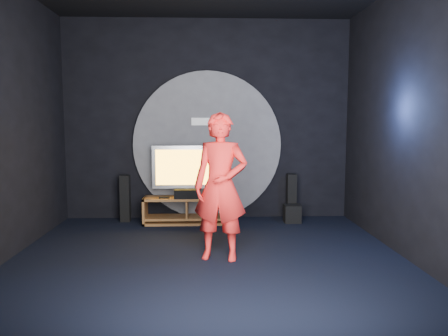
# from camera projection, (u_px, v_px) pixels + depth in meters

# --- Properties ---
(floor) EXTENTS (5.00, 5.00, 0.00)m
(floor) POSITION_uv_depth(u_px,v_px,m) (208.00, 261.00, 5.41)
(floor) COLOR black
(floor) RESTS_ON ground
(back_wall) EXTENTS (5.00, 0.04, 3.50)m
(back_wall) POSITION_uv_depth(u_px,v_px,m) (207.00, 120.00, 7.70)
(back_wall) COLOR black
(back_wall) RESTS_ON ground
(front_wall) EXTENTS (5.00, 0.04, 3.50)m
(front_wall) POSITION_uv_depth(u_px,v_px,m) (208.00, 118.00, 2.74)
(front_wall) COLOR black
(front_wall) RESTS_ON ground
(right_wall) EXTENTS (0.04, 5.00, 3.50)m
(right_wall) POSITION_uv_depth(u_px,v_px,m) (412.00, 119.00, 5.32)
(right_wall) COLOR black
(right_wall) RESTS_ON ground
(wall_disc_panel) EXTENTS (2.60, 0.11, 2.60)m
(wall_disc_panel) POSITION_uv_depth(u_px,v_px,m) (207.00, 145.00, 7.70)
(wall_disc_panel) COLOR #515156
(wall_disc_panel) RESTS_ON ground
(media_console) EXTENTS (1.46, 0.45, 0.45)m
(media_console) POSITION_uv_depth(u_px,v_px,m) (187.00, 212.00, 7.41)
(media_console) COLOR brown
(media_console) RESTS_ON ground
(tv) EXTENTS (1.17, 0.22, 0.86)m
(tv) POSITION_uv_depth(u_px,v_px,m) (187.00, 169.00, 7.40)
(tv) COLOR #A9AAB0
(tv) RESTS_ON media_console
(center_speaker) EXTENTS (0.40, 0.15, 0.15)m
(center_speaker) POSITION_uv_depth(u_px,v_px,m) (186.00, 194.00, 7.23)
(center_speaker) COLOR black
(center_speaker) RESTS_ON media_console
(remote) EXTENTS (0.18, 0.05, 0.02)m
(remote) POSITION_uv_depth(u_px,v_px,m) (164.00, 198.00, 7.25)
(remote) COLOR black
(remote) RESTS_ON media_console
(tower_speaker_left) EXTENTS (0.16, 0.18, 0.80)m
(tower_speaker_left) POSITION_uv_depth(u_px,v_px,m) (125.00, 198.00, 7.53)
(tower_speaker_left) COLOR black
(tower_speaker_left) RESTS_ON ground
(tower_speaker_right) EXTENTS (0.16, 0.18, 0.80)m
(tower_speaker_right) POSITION_uv_depth(u_px,v_px,m) (291.00, 197.00, 7.69)
(tower_speaker_right) COLOR black
(tower_speaker_right) RESTS_ON ground
(subwoofer) EXTENTS (0.28, 0.28, 0.30)m
(subwoofer) POSITION_uv_depth(u_px,v_px,m) (292.00, 214.00, 7.48)
(subwoofer) COLOR black
(subwoofer) RESTS_ON ground
(player) EXTENTS (0.75, 0.57, 1.84)m
(player) POSITION_uv_depth(u_px,v_px,m) (221.00, 187.00, 5.42)
(player) COLOR red
(player) RESTS_ON ground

